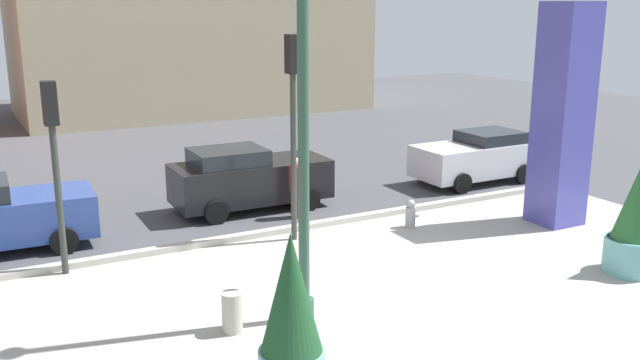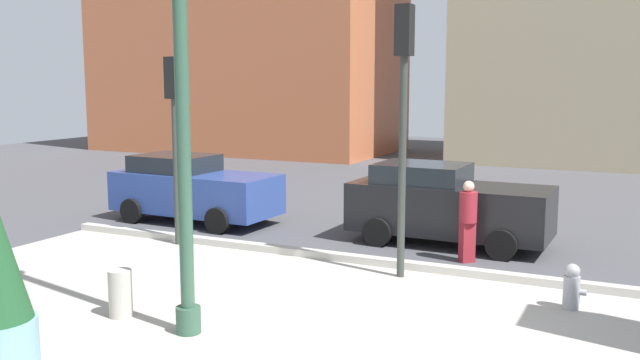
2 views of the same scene
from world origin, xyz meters
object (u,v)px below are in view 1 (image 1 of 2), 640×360
at_px(potted_plant_curbside, 291,318).
at_px(pedestrian_on_sidewalk, 296,185).
at_px(lamp_post, 303,118).
at_px(fire_hydrant, 411,214).
at_px(potted_plant_by_pillar, 634,227).
at_px(art_pillar_blue, 563,116).
at_px(traffic_light_far_side, 54,146).
at_px(car_far_lane, 477,157).
at_px(car_intersection, 248,178).
at_px(concrete_bollard, 232,313).
at_px(traffic_light_corner, 293,106).

bearing_deg(potted_plant_curbside, pedestrian_on_sidewalk, 63.34).
height_order(lamp_post, potted_plant_curbside, lamp_post).
bearing_deg(fire_hydrant, potted_plant_by_pillar, -63.83).
relative_size(art_pillar_blue, traffic_light_far_side, 1.38).
bearing_deg(potted_plant_by_pillar, traffic_light_far_side, 152.12).
bearing_deg(fire_hydrant, traffic_light_far_side, 173.92).
height_order(car_far_lane, car_intersection, car_intersection).
bearing_deg(car_intersection, lamp_post, -104.47).
height_order(lamp_post, concrete_bollard, lamp_post).
bearing_deg(lamp_post, potted_plant_curbside, -121.12).
bearing_deg(traffic_light_corner, pedestrian_on_sidewalk, 62.19).
bearing_deg(concrete_bollard, traffic_light_corner, 51.53).
xyz_separation_m(art_pillar_blue, potted_plant_by_pillar, (-1.26, -3.36, -1.81)).
height_order(art_pillar_blue, potted_plant_curbside, art_pillar_blue).
distance_m(traffic_light_far_side, car_far_lane, 13.36).
distance_m(lamp_post, traffic_light_far_side, 5.74).
bearing_deg(concrete_bollard, lamp_post, -5.05).
height_order(potted_plant_curbside, concrete_bollard, potted_plant_curbside).
distance_m(potted_plant_by_pillar, car_intersection, 9.95).
relative_size(art_pillar_blue, car_intersection, 1.30).
bearing_deg(traffic_light_corner, fire_hydrant, -10.69).
height_order(potted_plant_by_pillar, traffic_light_far_side, traffic_light_far_side).
bearing_deg(car_intersection, concrete_bollard, -114.66).
relative_size(potted_plant_by_pillar, potted_plant_curbside, 0.92).
bearing_deg(lamp_post, traffic_light_far_side, 128.62).
distance_m(traffic_light_far_side, pedestrian_on_sidewalk, 6.59).
relative_size(lamp_post, art_pillar_blue, 1.34).
xyz_separation_m(lamp_post, car_far_lane, (9.52, 6.45, -2.91)).
distance_m(lamp_post, fire_hydrant, 6.90).
height_order(lamp_post, car_intersection, lamp_post).
bearing_deg(art_pillar_blue, concrete_bollard, -168.74).
height_order(fire_hydrant, traffic_light_far_side, traffic_light_far_side).
relative_size(traffic_light_corner, car_intersection, 1.13).
distance_m(lamp_post, traffic_light_corner, 4.51).
bearing_deg(art_pillar_blue, car_intersection, 143.17).
bearing_deg(car_intersection, potted_plant_by_pillar, -57.05).
distance_m(concrete_bollard, car_far_lane, 12.60).
bearing_deg(art_pillar_blue, potted_plant_curbside, -156.55).
xyz_separation_m(concrete_bollard, traffic_light_far_side, (-2.17, 4.30, 2.43)).
height_order(traffic_light_far_side, car_intersection, traffic_light_far_side).
xyz_separation_m(potted_plant_by_pillar, concrete_bollard, (-8.60, 1.39, -0.67)).
distance_m(fire_hydrant, car_intersection, 4.71).
distance_m(art_pillar_blue, potted_plant_by_pillar, 4.01).
xyz_separation_m(lamp_post, potted_plant_by_pillar, (7.23, -1.27, -2.70)).
bearing_deg(traffic_light_far_side, pedestrian_on_sidewalk, 11.78).
distance_m(potted_plant_by_pillar, traffic_light_far_side, 12.31).
bearing_deg(art_pillar_blue, car_far_lane, 76.67).
bearing_deg(traffic_light_far_side, potted_plant_curbside, -71.35).
relative_size(potted_plant_curbside, traffic_light_corner, 0.51).
bearing_deg(pedestrian_on_sidewalk, potted_plant_by_pillar, -56.73).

